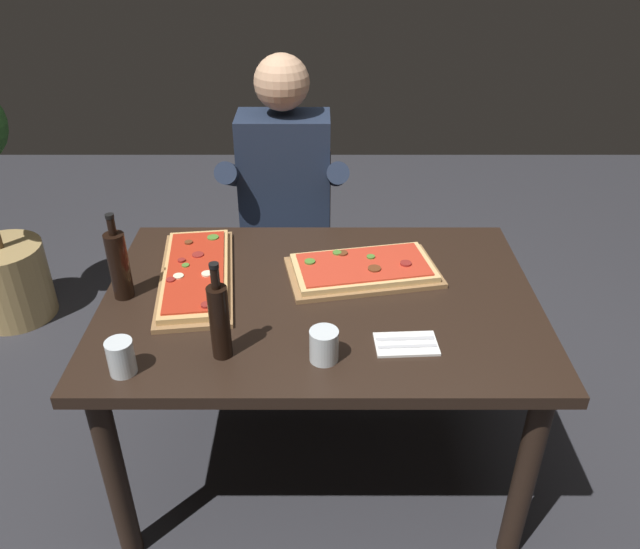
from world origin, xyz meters
TOP-DOWN VIEW (x-y plane):
  - ground_plane at (0.00, 0.00)m, footprint 6.40×6.40m
  - dining_table at (0.00, 0.00)m, footprint 1.40×0.96m
  - pizza_rectangular_front at (0.15, 0.13)m, footprint 0.55×0.37m
  - pizza_rectangular_left at (-0.42, 0.10)m, footprint 0.31×0.62m
  - wine_bottle_dark at (-0.63, 0.00)m, footprint 0.06×0.06m
  - oil_bottle_amber at (-0.27, -0.30)m, footprint 0.06×0.06m
  - tumbler_near_camera at (0.01, -0.32)m, footprint 0.08×0.08m
  - tumbler_far_side at (-0.54, -0.38)m, footprint 0.07×0.07m
  - napkin_cutlery_set at (0.25, -0.26)m, footprint 0.19×0.12m
  - diner_chair at (-0.15, 0.86)m, footprint 0.44×0.44m
  - seated_diner at (-0.15, 0.74)m, footprint 0.53×0.41m

SIDE VIEW (x-z plane):
  - ground_plane at x=0.00m, z-range 0.00..0.00m
  - diner_chair at x=-0.15m, z-range 0.05..0.92m
  - dining_table at x=0.00m, z-range 0.27..1.01m
  - seated_diner at x=-0.15m, z-range 0.08..1.41m
  - napkin_cutlery_set at x=0.25m, z-range 0.74..0.75m
  - pizza_rectangular_front at x=0.15m, z-range 0.74..0.78m
  - pizza_rectangular_left at x=-0.42m, z-range 0.74..0.78m
  - tumbler_far_side at x=-0.54m, z-range 0.73..0.84m
  - tumbler_near_camera at x=0.01m, z-range 0.74..0.84m
  - wine_bottle_dark at x=-0.63m, z-range 0.71..1.01m
  - oil_bottle_amber at x=-0.27m, z-range 0.71..1.01m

